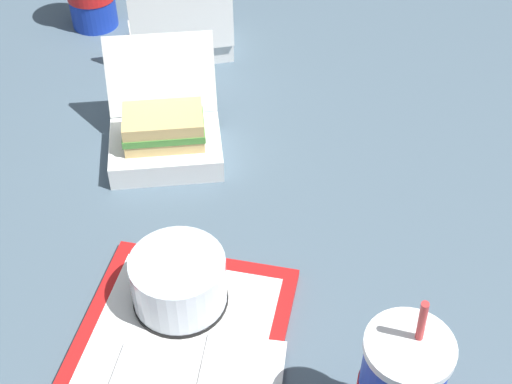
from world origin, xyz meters
The scene contains 7 objects.
ground_plane centered at (0.00, 0.00, 0.00)m, with size 3.20×3.20×0.00m, color #4C6070.
food_tray centered at (-0.31, 0.05, 0.01)m, with size 0.39×0.29×0.01m.
cake_container centered at (-0.21, 0.06, 0.05)m, with size 0.13×0.13×0.08m.
napkin_stack centered at (-0.31, -0.04, 0.02)m, with size 0.10×0.10×0.00m, color white.
plastic_fork centered at (-0.34, 0.11, 0.02)m, with size 0.11×0.01×0.01m, color white.
clamshell_sandwich_left centered at (0.10, 0.15, 0.04)m, with size 0.23×0.22×0.16m.
clamshell_sandwich_back centered at (0.41, 0.19, 0.04)m, with size 0.20×0.23×0.17m.
Camera 1 is at (-0.78, -0.12, 0.76)m, focal length 50.00 mm.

